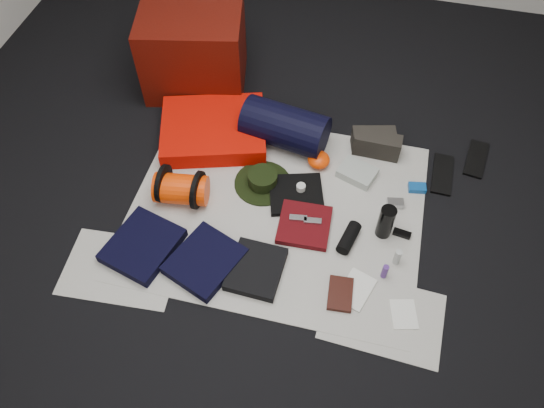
% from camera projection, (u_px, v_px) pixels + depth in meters
% --- Properties ---
extents(floor, '(4.50, 4.50, 0.02)m').
position_uv_depth(floor, '(276.00, 211.00, 2.97)').
color(floor, black).
rests_on(floor, ground).
extents(newspaper_mat, '(1.60, 1.30, 0.01)m').
position_uv_depth(newspaper_mat, '(276.00, 210.00, 2.96)').
color(newspaper_mat, silver).
rests_on(newspaper_mat, floor).
extents(newspaper_sheet_front_left, '(0.61, 0.44, 0.00)m').
position_uv_depth(newspaper_sheet_front_left, '(121.00, 268.00, 2.74)').
color(newspaper_sheet_front_left, silver).
rests_on(newspaper_sheet_front_left, floor).
extents(newspaper_sheet_front_right, '(0.60, 0.43, 0.00)m').
position_uv_depth(newspaper_sheet_front_right, '(382.00, 316.00, 2.59)').
color(newspaper_sheet_front_right, silver).
rests_on(newspaper_sheet_front_right, floor).
extents(red_cabinet, '(0.72, 0.64, 0.52)m').
position_uv_depth(red_cabinet, '(194.00, 49.00, 3.38)').
color(red_cabinet, '#510C05').
rests_on(red_cabinet, floor).
extents(sleeping_pad, '(0.74, 0.67, 0.11)m').
position_uv_depth(sleeping_pad, '(213.00, 130.00, 3.24)').
color(sleeping_pad, red).
rests_on(sleeping_pad, newspaper_mat).
extents(stuff_sack, '(0.31, 0.21, 0.17)m').
position_uv_depth(stuff_sack, '(181.00, 189.00, 2.93)').
color(stuff_sack, '#FB3C04').
rests_on(stuff_sack, newspaper_mat).
extents(sack_strap_left, '(0.02, 0.22, 0.22)m').
position_uv_depth(sack_strap_left, '(164.00, 183.00, 2.93)').
color(sack_strap_left, black).
rests_on(sack_strap_left, newspaper_mat).
extents(sack_strap_right, '(0.03, 0.22, 0.22)m').
position_uv_depth(sack_strap_right, '(198.00, 190.00, 2.90)').
color(sack_strap_right, black).
rests_on(sack_strap_right, newspaper_mat).
extents(navy_duffel, '(0.54, 0.34, 0.26)m').
position_uv_depth(navy_duffel, '(285.00, 127.00, 3.15)').
color(navy_duffel, black).
rests_on(navy_duffel, newspaper_mat).
extents(boonie_brim, '(0.37, 0.37, 0.01)m').
position_uv_depth(boonie_brim, '(263.00, 183.00, 3.06)').
color(boonie_brim, black).
rests_on(boonie_brim, newspaper_mat).
extents(boonie_crown, '(0.17, 0.17, 0.07)m').
position_uv_depth(boonie_crown, '(263.00, 179.00, 3.03)').
color(boonie_crown, black).
rests_on(boonie_crown, boonie_brim).
extents(hiking_boot_left, '(0.27, 0.15, 0.13)m').
position_uv_depth(hiking_boot_left, '(373.00, 139.00, 3.18)').
color(hiking_boot_left, black).
rests_on(hiking_boot_left, newspaper_mat).
extents(hiking_boot_right, '(0.28, 0.11, 0.14)m').
position_uv_depth(hiking_boot_right, '(377.00, 145.00, 3.15)').
color(hiking_boot_right, black).
rests_on(hiking_boot_right, newspaper_mat).
extents(flip_flop_left, '(0.12, 0.30, 0.02)m').
position_uv_depth(flip_flop_left, '(442.00, 174.00, 3.10)').
color(flip_flop_left, black).
rests_on(flip_flop_left, floor).
extents(flip_flop_right, '(0.15, 0.30, 0.02)m').
position_uv_depth(flip_flop_right, '(476.00, 159.00, 3.17)').
color(flip_flop_right, black).
rests_on(flip_flop_right, floor).
extents(trousers_navy_a, '(0.41, 0.44, 0.06)m').
position_uv_depth(trousers_navy_a, '(143.00, 245.00, 2.79)').
color(trousers_navy_a, black).
rests_on(trousers_navy_a, newspaper_mat).
extents(trousers_navy_b, '(0.42, 0.44, 0.05)m').
position_uv_depth(trousers_navy_b, '(205.00, 261.00, 2.73)').
color(trousers_navy_b, black).
rests_on(trousers_navy_b, newspaper_mat).
extents(trousers_charcoal, '(0.28, 0.31, 0.05)m').
position_uv_depth(trousers_charcoal, '(256.00, 269.00, 2.71)').
color(trousers_charcoal, black).
rests_on(trousers_charcoal, newspaper_mat).
extents(black_tshirt, '(0.36, 0.35, 0.03)m').
position_uv_depth(black_tshirt, '(296.00, 194.00, 3.00)').
color(black_tshirt, black).
rests_on(black_tshirt, newspaper_mat).
extents(red_shirt, '(0.29, 0.29, 0.04)m').
position_uv_depth(red_shirt, '(304.00, 225.00, 2.87)').
color(red_shirt, '#4D080C').
rests_on(red_shirt, newspaper_mat).
extents(orange_stuff_sack, '(0.16, 0.16, 0.09)m').
position_uv_depth(orange_stuff_sack, '(319.00, 160.00, 3.11)').
color(orange_stuff_sack, '#FB3C04').
rests_on(orange_stuff_sack, newspaper_mat).
extents(first_aid_pouch, '(0.25, 0.21, 0.05)m').
position_uv_depth(first_aid_pouch, '(357.00, 173.00, 3.08)').
color(first_aid_pouch, '#99A098').
rests_on(first_aid_pouch, newspaper_mat).
extents(water_bottle, '(0.10, 0.10, 0.21)m').
position_uv_depth(water_bottle, '(386.00, 222.00, 2.78)').
color(water_bottle, black).
rests_on(water_bottle, newspaper_mat).
extents(speaker, '(0.12, 0.20, 0.07)m').
position_uv_depth(speaker, '(349.00, 238.00, 2.80)').
color(speaker, black).
rests_on(speaker, newspaper_mat).
extents(compact_camera, '(0.10, 0.07, 0.04)m').
position_uv_depth(compact_camera, '(395.00, 203.00, 2.96)').
color(compact_camera, '#B2B2B7').
rests_on(compact_camera, newspaper_mat).
extents(cyan_case, '(0.11, 0.08, 0.03)m').
position_uv_depth(cyan_case, '(417.00, 188.00, 3.03)').
color(cyan_case, '#0E478D').
rests_on(cyan_case, newspaper_mat).
extents(toiletry_purple, '(0.04, 0.04, 0.09)m').
position_uv_depth(toiletry_purple, '(385.00, 271.00, 2.67)').
color(toiletry_purple, '#492476').
rests_on(toiletry_purple, newspaper_mat).
extents(toiletry_clear, '(0.04, 0.04, 0.10)m').
position_uv_depth(toiletry_clear, '(397.00, 257.00, 2.72)').
color(toiletry_clear, '#AEB3AE').
rests_on(toiletry_clear, newspaper_mat).
extents(paperback_book, '(0.13, 0.19, 0.03)m').
position_uv_depth(paperback_book, '(340.00, 294.00, 2.64)').
color(paperback_book, black).
rests_on(paperback_book, newspaper_mat).
extents(map_booklet, '(0.20, 0.24, 0.01)m').
position_uv_depth(map_booklet, '(356.00, 290.00, 2.66)').
color(map_booklet, silver).
rests_on(map_booklet, newspaper_mat).
extents(map_printout, '(0.16, 0.18, 0.01)m').
position_uv_depth(map_printout, '(404.00, 314.00, 2.59)').
color(map_printout, silver).
rests_on(map_printout, newspaper_mat).
extents(sunglasses, '(0.10, 0.05, 0.02)m').
position_uv_depth(sunglasses, '(402.00, 234.00, 2.85)').
color(sunglasses, black).
rests_on(sunglasses, newspaper_mat).
extents(key_cluster, '(0.07, 0.07, 0.01)m').
position_uv_depth(key_cluster, '(134.00, 258.00, 2.77)').
color(key_cluster, '#B2B2B7').
rests_on(key_cluster, newspaper_mat).
extents(tape_roll, '(0.05, 0.05, 0.04)m').
position_uv_depth(tape_roll, '(301.00, 187.00, 2.99)').
color(tape_roll, beige).
rests_on(tape_roll, black_tshirt).
extents(energy_bar_a, '(0.10, 0.05, 0.01)m').
position_uv_depth(energy_bar_a, '(298.00, 218.00, 2.87)').
color(energy_bar_a, '#B2B2B7').
rests_on(energy_bar_a, red_shirt).
extents(energy_bar_b, '(0.10, 0.05, 0.01)m').
position_uv_depth(energy_bar_b, '(313.00, 221.00, 2.86)').
color(energy_bar_b, '#B2B2B7').
rests_on(energy_bar_b, red_shirt).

